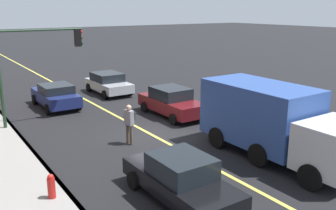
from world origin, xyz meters
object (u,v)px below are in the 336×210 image
at_px(car_navy, 56,95).
at_px(car_silver, 108,83).
at_px(fire_hydrant, 51,188).
at_px(pedestrian_with_backpack, 129,121).
at_px(truck_blue, 273,120).
at_px(car_black, 180,179).
at_px(car_maroon, 171,102).
at_px(traffic_light_mast, 35,56).

relative_size(car_navy, car_silver, 1.01).
bearing_deg(fire_hydrant, pedestrian_with_backpack, -54.29).
distance_m(truck_blue, fire_hydrant, 8.70).
height_order(car_silver, pedestrian_with_backpack, pedestrian_with_backpack).
distance_m(truck_blue, pedestrian_with_backpack, 6.06).
bearing_deg(fire_hydrant, car_navy, -18.07).
bearing_deg(car_black, truck_blue, -80.36).
distance_m(car_maroon, car_silver, 7.06).
height_order(car_maroon, fire_hydrant, car_maroon).
distance_m(car_black, truck_blue, 5.31).
bearing_deg(car_silver, traffic_light_mast, 127.99).
height_order(truck_blue, traffic_light_mast, traffic_light_mast).
bearing_deg(car_black, traffic_light_mast, 7.88).
bearing_deg(car_navy, car_silver, -68.35).
xyz_separation_m(car_maroon, truck_blue, (-7.11, -0.07, 0.74)).
relative_size(car_black, fire_hydrant, 4.71).
height_order(car_maroon, truck_blue, truck_blue).
distance_m(car_maroon, pedestrian_with_backpack, 4.88).
xyz_separation_m(car_maroon, fire_hydrant, (-5.87, 8.47, -0.33)).
height_order(car_navy, pedestrian_with_backpack, pedestrian_with_backpack).
height_order(car_maroon, pedestrian_with_backpack, pedestrian_with_backpack).
relative_size(car_black, truck_blue, 0.65).
height_order(car_maroon, car_black, car_maroon).
distance_m(car_maroon, fire_hydrant, 10.31).
bearing_deg(pedestrian_with_backpack, car_maroon, -56.41).
bearing_deg(car_black, car_silver, -16.76).
height_order(car_navy, car_black, car_black).
xyz_separation_m(car_navy, truck_blue, (-12.46, -4.88, 0.79)).
distance_m(car_navy, traffic_light_mast, 4.43).
relative_size(car_silver, traffic_light_mast, 0.83).
height_order(car_black, pedestrian_with_backpack, pedestrian_with_backpack).
relative_size(pedestrian_with_backpack, traffic_light_mast, 0.35).
distance_m(car_maroon, traffic_light_mast, 7.48).
height_order(car_navy, car_maroon, car_maroon).
distance_m(car_silver, truck_blue, 14.18).
height_order(car_maroon, car_silver, car_maroon).
xyz_separation_m(traffic_light_mast, fire_hydrant, (-8.25, 1.94, -3.07)).
bearing_deg(car_silver, car_black, 163.24).
distance_m(car_black, pedestrian_with_backpack, 5.40).
relative_size(car_navy, car_black, 0.96).
height_order(traffic_light_mast, fire_hydrant, traffic_light_mast).
xyz_separation_m(truck_blue, traffic_light_mast, (9.49, 6.61, 2.00)).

